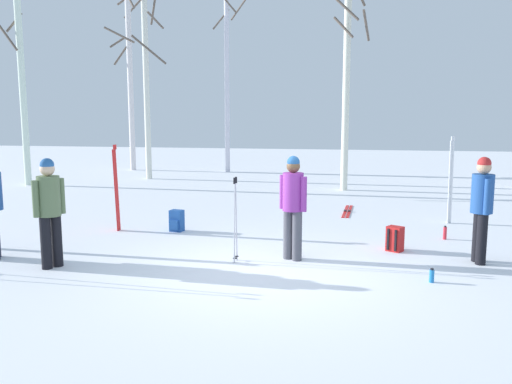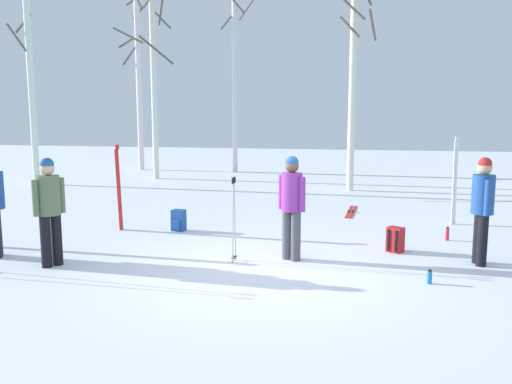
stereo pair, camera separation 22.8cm
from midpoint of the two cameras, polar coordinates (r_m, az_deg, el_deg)
The scene contains 17 objects.
ground_plane at distance 7.95m, azimuth 0.28°, elevation -8.84°, with size 60.00×60.00×0.00m, color white.
person_1 at distance 8.46m, azimuth 3.30°, elevation -0.98°, with size 0.47×0.34×1.72m.
person_2 at distance 8.65m, azimuth -22.43°, elevation -1.40°, with size 0.34×0.46×1.72m.
person_3 at distance 8.95m, azimuth 22.86°, elevation -1.11°, with size 0.34×0.52×1.72m.
ski_pair_planted_0 at distance 11.00m, azimuth -15.65°, elevation 0.36°, with size 0.02×0.22×1.78m.
ski_pair_planted_1 at distance 12.09m, azimuth 20.07°, elevation 1.19°, with size 0.13×0.13×1.92m.
ski_pair_lying_0 at distance 13.09m, azimuth 9.50°, elevation -2.09°, with size 0.24×1.72×0.05m.
ski_poles_1 at distance 8.38m, azimuth -3.05°, elevation -2.75°, with size 0.07×0.21×1.38m.
backpack_0 at distance 9.42m, azimuth 14.35°, elevation -5.02°, with size 0.33×0.34×0.44m.
backpack_1 at distance 10.82m, azimuth -9.30°, elevation -3.16°, with size 0.29×0.31×0.44m.
water_bottle_0 at distance 7.86m, azimuth 17.92°, elevation -8.73°, with size 0.07×0.07×0.21m.
water_bottle_1 at distance 10.60m, azimuth 19.44°, elevation -4.26°, with size 0.07×0.07×0.26m.
birch_tree_0 at distance 19.52m, azimuth -24.67°, elevation 11.58°, with size 1.00×1.28×7.21m.
birch_tree_1 at distance 23.58m, azimuth -13.96°, elevation 12.43°, with size 1.54×1.58×7.87m.
birch_tree_2 at distance 20.03m, azimuth -12.28°, elevation 12.17°, with size 1.73×1.41×7.08m.
birch_tree_3 at distance 22.15m, azimuth -3.48°, elevation 11.80°, with size 1.44×1.31×7.08m.
birch_tree_4 at distance 16.76m, azimuth 9.55°, elevation 12.34°, with size 1.23×1.17×6.84m.
Camera 1 is at (1.31, -7.49, 2.34)m, focal length 36.47 mm.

